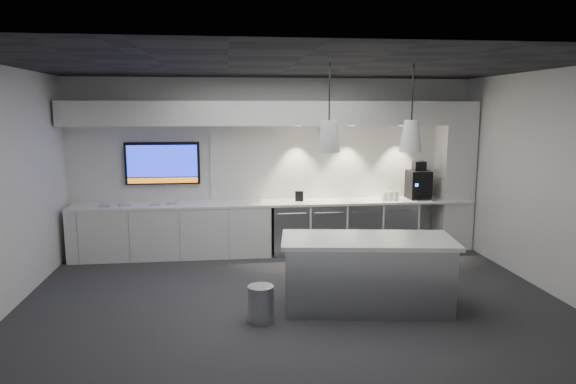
{
  "coord_description": "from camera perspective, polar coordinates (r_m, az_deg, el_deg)",
  "views": [
    {
      "loc": [
        -0.81,
        -6.43,
        2.47
      ],
      "look_at": [
        0.09,
        1.1,
        1.24
      ],
      "focal_mm": 32.0,
      "sensor_mm": 36.0,
      "label": 1
    }
  ],
  "objects": [
    {
      "name": "tray_a",
      "position": [
        8.89,
        -19.7,
        -1.44
      ],
      "size": [
        0.18,
        0.18,
        0.02
      ],
      "primitive_type": "cube",
      "rotation": [
        0.0,
        0.0,
        0.12
      ],
      "color": "#A6A6A6",
      "rests_on": "back_counter"
    },
    {
      "name": "tray_c",
      "position": [
        8.81,
        -14.47,
        -1.29
      ],
      "size": [
        0.17,
        0.17,
        0.02
      ],
      "primitive_type": "cube",
      "rotation": [
        0.0,
        0.0,
        0.08
      ],
      "color": "#A6A6A6",
      "rests_on": "back_counter"
    },
    {
      "name": "back_counter",
      "position": [
        8.79,
        -1.42,
        -1.23
      ],
      "size": [
        6.8,
        0.65,
        0.04
      ],
      "primitive_type": "cube",
      "color": "white",
      "rests_on": "left_base_cabinets"
    },
    {
      "name": "wall_left",
      "position": [
        7.03,
        -29.22,
        0.09
      ],
      "size": [
        0.0,
        7.0,
        7.0
      ],
      "primitive_type": "plane",
      "rotation": [
        1.57,
        0.0,
        1.57
      ],
      "color": "silver",
      "rests_on": "floor"
    },
    {
      "name": "fridge_unit_b",
      "position": [
        9.0,
        4.19,
        -3.96
      ],
      "size": [
        0.6,
        0.61,
        0.85
      ],
      "primitive_type": "cube",
      "color": "#999BA2",
      "rests_on": "floor"
    },
    {
      "name": "coffee_machine",
      "position": [
        9.35,
        14.29,
        0.93
      ],
      "size": [
        0.37,
        0.53,
        0.66
      ],
      "rotation": [
        0.0,
        0.0,
        -0.01
      ],
      "color": "black",
      "rests_on": "back_counter"
    },
    {
      "name": "ceiling",
      "position": [
        6.5,
        0.38,
        13.87
      ],
      "size": [
        7.0,
        7.0,
        0.0
      ],
      "primitive_type": "plane",
      "rotation": [
        3.14,
        0.0,
        0.0
      ],
      "color": "black",
      "rests_on": "wall_back"
    },
    {
      "name": "soffit",
      "position": [
        8.67,
        -1.47,
        8.73
      ],
      "size": [
        6.9,
        0.6,
        0.4
      ],
      "primitive_type": "cube",
      "color": "silver",
      "rests_on": "wall_back"
    },
    {
      "name": "wall_front",
      "position": [
        4.13,
        4.72,
        -4.44
      ],
      "size": [
        7.0,
        0.0,
        7.0
      ],
      "primitive_type": "plane",
      "rotation": [
        -1.57,
        0.0,
        0.0
      ],
      "color": "silver",
      "rests_on": "floor"
    },
    {
      "name": "fridge_unit_a",
      "position": [
        8.91,
        0.2,
        -4.08
      ],
      "size": [
        0.6,
        0.61,
        0.85
      ],
      "primitive_type": "cube",
      "color": "#999BA2",
      "rests_on": "floor"
    },
    {
      "name": "backsplash",
      "position": [
        9.18,
        5.88,
        3.4
      ],
      "size": [
        4.6,
        0.03,
        1.3
      ],
      "primitive_type": "cube",
      "color": "silver",
      "rests_on": "wall_back"
    },
    {
      "name": "left_base_cabinets",
      "position": [
        8.89,
        -12.74,
        -4.3
      ],
      "size": [
        3.3,
        0.63,
        0.86
      ],
      "primitive_type": "cube",
      "color": "silver",
      "rests_on": "floor"
    },
    {
      "name": "pendant_right",
      "position": [
        6.39,
        13.51,
        6.11
      ],
      "size": [
        0.27,
        0.27,
        1.08
      ],
      "color": "silver",
      "rests_on": "ceiling"
    },
    {
      "name": "fridge_unit_c",
      "position": [
        9.14,
        8.08,
        -3.82
      ],
      "size": [
        0.6,
        0.61,
        0.85
      ],
      "primitive_type": "cube",
      "color": "#999BA2",
      "rests_on": "floor"
    },
    {
      "name": "wall_tv",
      "position": [
        8.99,
        -13.77,
        3.12
      ],
      "size": [
        1.25,
        0.07,
        0.72
      ],
      "color": "black",
      "rests_on": "wall_back"
    },
    {
      "name": "sign_black",
      "position": [
        8.81,
        1.25,
        -0.48
      ],
      "size": [
        0.14,
        0.05,
        0.18
      ],
      "primitive_type": "cube",
      "rotation": [
        0.0,
        0.0,
        -0.25
      ],
      "color": "black",
      "rests_on": "back_counter"
    },
    {
      "name": "sign_white",
      "position": [
        8.71,
        -3.62,
        -0.74
      ],
      "size": [
        0.18,
        0.05,
        0.14
      ],
      "primitive_type": "cube",
      "rotation": [
        0.0,
        0.0,
        0.19
      ],
      "color": "white",
      "rests_on": "back_counter"
    },
    {
      "name": "floor",
      "position": [
        6.93,
        0.35,
        -11.67
      ],
      "size": [
        7.0,
        7.0,
        0.0
      ],
      "primitive_type": "plane",
      "color": "#2D2D30",
      "rests_on": "ground"
    },
    {
      "name": "column",
      "position": [
        9.59,
        17.98,
        1.74
      ],
      "size": [
        0.55,
        0.55,
        2.6
      ],
      "primitive_type": "cube",
      "color": "silver",
      "rests_on": "floor"
    },
    {
      "name": "island",
      "position": [
        6.55,
        8.75,
        -8.86
      ],
      "size": [
        2.22,
        1.19,
        0.9
      ],
      "rotation": [
        0.0,
        0.0,
        -0.14
      ],
      "color": "#999BA2",
      "rests_on": "floor"
    },
    {
      "name": "cup_cluster",
      "position": [
        9.11,
        11.2,
        -0.41
      ],
      "size": [
        0.28,
        0.18,
        0.15
      ],
      "primitive_type": null,
      "color": "white",
      "rests_on": "back_counter"
    },
    {
      "name": "pendant_left",
      "position": [
        6.12,
        4.56,
        6.2
      ],
      "size": [
        0.27,
        0.27,
        1.08
      ],
      "color": "silver",
      "rests_on": "ceiling"
    },
    {
      "name": "wall_back",
      "position": [
        9.02,
        -1.63,
        3.02
      ],
      "size": [
        7.0,
        0.0,
        7.0
      ],
      "primitive_type": "plane",
      "rotation": [
        1.57,
        0.0,
        0.0
      ],
      "color": "silver",
      "rests_on": "floor"
    },
    {
      "name": "wall_right",
      "position": [
        7.8,
        26.8,
        1.06
      ],
      "size": [
        0.0,
        7.0,
        7.0
      ],
      "primitive_type": "plane",
      "rotation": [
        1.57,
        0.0,
        -1.57
      ],
      "color": "silver",
      "rests_on": "floor"
    },
    {
      "name": "tray_b",
      "position": [
        8.87,
        -17.68,
        -1.36
      ],
      "size": [
        0.2,
        0.2,
        0.02
      ],
      "primitive_type": "cube",
      "rotation": [
        0.0,
        0.0,
        0.27
      ],
      "color": "#A6A6A6",
      "rests_on": "back_counter"
    },
    {
      "name": "tray_d",
      "position": [
        8.78,
        -12.79,
        -1.25
      ],
      "size": [
        0.19,
        0.19,
        0.02
      ],
      "primitive_type": "cube",
      "rotation": [
        0.0,
        0.0,
        0.22
      ],
      "color": "#A6A6A6",
      "rests_on": "back_counter"
    },
    {
      "name": "bin",
      "position": [
        6.16,
        -3.04,
        -12.29
      ],
      "size": [
        0.4,
        0.4,
        0.43
      ],
      "primitive_type": "cylinder",
      "rotation": [
        0.0,
        0.0,
        0.37
      ],
      "color": "#999BA2",
      "rests_on": "floor"
    },
    {
      "name": "fridge_unit_d",
      "position": [
        9.32,
        11.83,
        -3.67
      ],
      "size": [
        0.6,
        0.61,
        0.85
      ],
      "primitive_type": "cube",
      "color": "#999BA2",
      "rests_on": "floor"
    }
  ]
}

